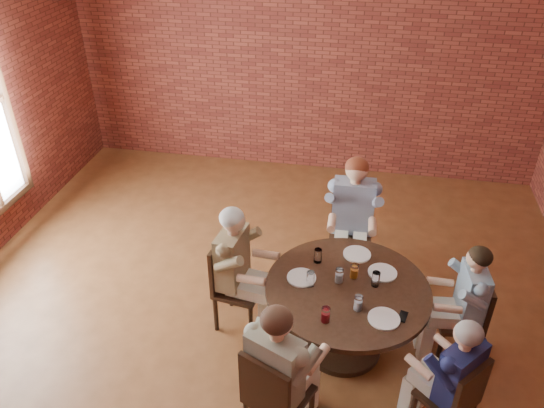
% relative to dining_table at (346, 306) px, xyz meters
% --- Properties ---
extents(floor, '(7.00, 7.00, 0.00)m').
position_rel_dining_table_xyz_m(floor, '(-0.85, 0.00, -0.53)').
color(floor, brown).
rests_on(floor, ground).
extents(wall_back, '(7.00, 0.00, 7.00)m').
position_rel_dining_table_xyz_m(wall_back, '(-0.85, 3.50, 1.17)').
color(wall_back, brown).
rests_on(wall_back, ground).
extents(dining_table, '(1.44, 1.44, 0.75)m').
position_rel_dining_table_xyz_m(dining_table, '(0.00, 0.00, 0.00)').
color(dining_table, black).
rests_on(dining_table, floor).
extents(chair_a, '(0.41, 0.41, 0.88)m').
position_rel_dining_table_xyz_m(chair_a, '(1.07, 0.12, -0.05)').
color(chair_a, black).
rests_on(chair_a, floor).
extents(diner_a, '(0.62, 0.52, 1.23)m').
position_rel_dining_table_xyz_m(diner_a, '(1.00, 0.11, 0.09)').
color(diner_a, teal).
rests_on(diner_a, floor).
extents(chair_b, '(0.46, 0.46, 0.97)m').
position_rel_dining_table_xyz_m(chair_b, '(-0.03, 1.24, -0.01)').
color(chair_b, black).
rests_on(chair_b, floor).
extents(diner_b, '(0.58, 0.70, 1.39)m').
position_rel_dining_table_xyz_m(diner_b, '(-0.03, 1.14, 0.16)').
color(diner_b, '#7F8BA2').
rests_on(diner_b, floor).
extents(chair_c, '(0.48, 0.48, 0.93)m').
position_rel_dining_table_xyz_m(chair_c, '(-1.10, 0.17, -0.02)').
color(chair_c, black).
rests_on(chair_c, floor).
extents(diner_c, '(0.71, 0.61, 1.32)m').
position_rel_dining_table_xyz_m(diner_c, '(-1.02, 0.15, 0.13)').
color(diner_c, brown).
rests_on(diner_c, floor).
extents(chair_d, '(0.57, 0.57, 0.94)m').
position_rel_dining_table_xyz_m(chair_d, '(-0.47, -1.04, -0.02)').
color(chair_d, black).
rests_on(chair_d, floor).
extents(diner_d, '(0.76, 0.82, 1.34)m').
position_rel_dining_table_xyz_m(diner_d, '(-0.43, -0.96, 0.14)').
color(diner_d, gray).
rests_on(diner_d, floor).
extents(chair_e, '(0.52, 0.52, 0.87)m').
position_rel_dining_table_xyz_m(chair_e, '(0.87, -0.79, -0.05)').
color(chair_e, black).
rests_on(chair_e, floor).
extents(diner_e, '(0.73, 0.72, 1.22)m').
position_rel_dining_table_xyz_m(diner_e, '(0.82, -0.74, 0.08)').
color(diner_e, '#191D48').
rests_on(diner_e, floor).
extents(plate_a, '(0.26, 0.26, 0.01)m').
position_rel_dining_table_xyz_m(plate_a, '(0.29, 0.24, 0.23)').
color(plate_a, white).
rests_on(plate_a, dining_table).
extents(plate_b, '(0.26, 0.26, 0.01)m').
position_rel_dining_table_xyz_m(plate_b, '(0.05, 0.47, 0.23)').
color(plate_b, white).
rests_on(plate_b, dining_table).
extents(plate_c, '(0.26, 0.26, 0.01)m').
position_rel_dining_table_xyz_m(plate_c, '(-0.41, 0.04, 0.23)').
color(plate_c, white).
rests_on(plate_c, dining_table).
extents(plate_d, '(0.26, 0.26, 0.01)m').
position_rel_dining_table_xyz_m(plate_d, '(0.31, -0.34, 0.23)').
color(plate_d, white).
rests_on(plate_d, dining_table).
extents(glass_a, '(0.07, 0.07, 0.14)m').
position_rel_dining_table_xyz_m(glass_a, '(0.23, 0.07, 0.29)').
color(glass_a, white).
rests_on(glass_a, dining_table).
extents(glass_b, '(0.07, 0.07, 0.14)m').
position_rel_dining_table_xyz_m(glass_b, '(0.04, 0.14, 0.29)').
color(glass_b, white).
rests_on(glass_b, dining_table).
extents(glass_c, '(0.07, 0.07, 0.14)m').
position_rel_dining_table_xyz_m(glass_c, '(-0.30, 0.30, 0.29)').
color(glass_c, white).
rests_on(glass_c, dining_table).
extents(glass_d, '(0.07, 0.07, 0.14)m').
position_rel_dining_table_xyz_m(glass_d, '(-0.08, 0.06, 0.29)').
color(glass_d, white).
rests_on(glass_d, dining_table).
extents(glass_e, '(0.07, 0.07, 0.14)m').
position_rel_dining_table_xyz_m(glass_e, '(-0.33, -0.03, 0.29)').
color(glass_e, white).
rests_on(glass_e, dining_table).
extents(glass_f, '(0.07, 0.07, 0.14)m').
position_rel_dining_table_xyz_m(glass_f, '(-0.15, -0.44, 0.29)').
color(glass_f, white).
rests_on(glass_f, dining_table).
extents(glass_g, '(0.07, 0.07, 0.14)m').
position_rel_dining_table_xyz_m(glass_g, '(0.10, -0.26, 0.29)').
color(glass_g, white).
rests_on(glass_g, dining_table).
extents(smartphone, '(0.09, 0.14, 0.01)m').
position_rel_dining_table_xyz_m(smartphone, '(0.46, -0.28, 0.23)').
color(smartphone, black).
rests_on(smartphone, dining_table).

